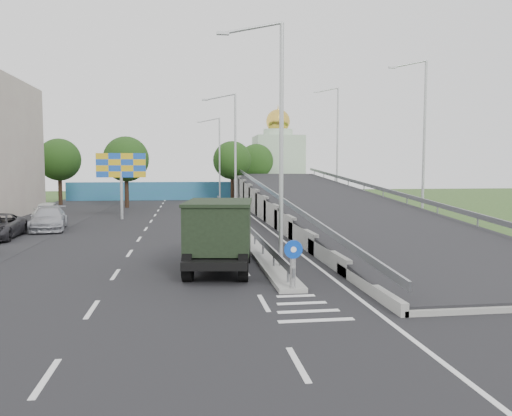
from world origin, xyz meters
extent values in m
plane|color=#2D4C1E|center=(0.00, 0.00, 0.00)|extent=(160.00, 160.00, 0.00)
cube|color=black|center=(-3.00, 20.00, 0.00)|extent=(26.00, 90.00, 0.04)
cube|color=gray|center=(0.00, 24.00, 0.10)|extent=(1.00, 44.00, 0.20)
cube|color=gray|center=(12.30, 24.00, 2.35)|extent=(0.10, 50.00, 0.32)
cube|color=gray|center=(2.80, 24.00, 2.35)|extent=(0.10, 50.00, 0.32)
cube|color=gray|center=(0.00, 24.00, 0.75)|extent=(0.08, 44.00, 0.32)
cylinder|color=gray|center=(0.00, 24.00, 0.50)|extent=(0.09, 0.09, 0.60)
cylinder|color=black|center=(0.00, 2.20, 0.80)|extent=(0.20, 0.20, 1.20)
cylinder|color=#0C3FBF|center=(0.00, 2.12, 1.55)|extent=(0.64, 0.05, 0.64)
cylinder|color=white|center=(0.00, 2.09, 1.55)|extent=(0.20, 0.03, 0.20)
cylinder|color=#B2B5B7|center=(0.30, 6.00, 5.20)|extent=(0.18, 0.18, 10.00)
cylinder|color=#B2B5B7|center=(-0.90, 6.00, 9.95)|extent=(2.57, 0.12, 0.66)
cube|color=#B2B5B7|center=(-2.10, 6.00, 9.70)|extent=(0.50, 0.18, 0.12)
cylinder|color=#B2B5B7|center=(0.30, 26.00, 5.20)|extent=(0.18, 0.18, 10.00)
cylinder|color=#B2B5B7|center=(-0.90, 26.00, 9.95)|extent=(2.57, 0.12, 0.66)
cube|color=#B2B5B7|center=(-2.10, 26.00, 9.70)|extent=(0.50, 0.18, 0.12)
cylinder|color=#B2B5B7|center=(0.30, 46.00, 5.20)|extent=(0.18, 0.18, 10.00)
cylinder|color=#B2B5B7|center=(-0.90, 46.00, 9.95)|extent=(2.57, 0.12, 0.66)
cube|color=#B2B5B7|center=(-2.10, 46.00, 9.70)|extent=(0.50, 0.18, 0.12)
cube|color=teal|center=(-4.00, 52.00, 1.20)|extent=(30.00, 0.50, 2.40)
cube|color=#B2CCAD|center=(10.00, 60.00, 4.50)|extent=(7.00, 7.00, 9.00)
cylinder|color=#B2CCAD|center=(10.00, 60.00, 9.50)|extent=(4.40, 4.40, 1.00)
sphere|color=gold|center=(10.00, 60.00, 11.20)|extent=(3.60, 3.60, 3.60)
cone|color=gold|center=(10.00, 60.00, 13.20)|extent=(0.30, 0.30, 1.20)
cylinder|color=#B2B5B7|center=(-9.00, 28.00, 2.00)|extent=(0.24, 0.24, 4.00)
cube|color=gold|center=(-9.00, 28.00, 4.50)|extent=(4.00, 0.20, 2.00)
cylinder|color=black|center=(-10.00, 40.00, 2.00)|extent=(0.44, 0.44, 4.00)
sphere|color=black|center=(-10.00, 40.00, 5.20)|extent=(4.80, 4.80, 4.80)
cylinder|color=black|center=(2.00, 48.00, 2.00)|extent=(0.44, 0.44, 4.00)
sphere|color=black|center=(2.00, 48.00, 5.20)|extent=(4.80, 4.80, 4.80)
cylinder|color=black|center=(-18.00, 45.00, 2.00)|extent=(0.44, 0.44, 4.00)
sphere|color=black|center=(-18.00, 45.00, 5.20)|extent=(4.80, 4.80, 4.80)
cylinder|color=black|center=(6.00, 55.00, 2.00)|extent=(0.44, 0.44, 4.00)
sphere|color=black|center=(6.00, 55.00, 5.20)|extent=(4.80, 4.80, 4.80)
cylinder|color=black|center=(-2.93, 9.05, 0.58)|extent=(0.53, 1.20, 1.16)
cylinder|color=black|center=(-0.84, 8.76, 0.58)|extent=(0.53, 1.20, 1.16)
cylinder|color=black|center=(-3.07, 8.11, 0.58)|extent=(0.53, 1.20, 1.16)
cylinder|color=black|center=(-0.97, 7.81, 0.58)|extent=(0.53, 1.20, 1.16)
cylinder|color=black|center=(-3.59, 4.45, 0.58)|extent=(0.53, 1.20, 1.16)
cylinder|color=black|center=(-1.50, 4.15, 0.58)|extent=(0.53, 1.20, 1.16)
cube|color=black|center=(-2.20, 6.71, 0.74)|extent=(3.33, 6.83, 0.32)
cube|color=#364C83|center=(-1.85, 9.17, 1.80)|extent=(2.65, 2.02, 1.80)
cube|color=black|center=(-1.73, 9.97, 2.27)|extent=(2.00, 0.35, 0.74)
cube|color=black|center=(-1.72, 10.06, 0.69)|extent=(2.43, 0.50, 0.53)
cube|color=black|center=(-2.29, 6.08, 1.90)|extent=(3.08, 4.33, 1.90)
cube|color=black|center=(-2.29, 6.08, 2.91)|extent=(3.20, 4.45, 0.13)
imported|color=#A4A6AD|center=(-13.08, 21.36, 0.79)|extent=(3.05, 5.72, 1.58)
imported|color=silver|center=(-15.08, 28.32, 0.76)|extent=(2.30, 4.66, 1.53)
camera|label=1|loc=(-3.57, -14.43, 4.36)|focal=35.00mm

